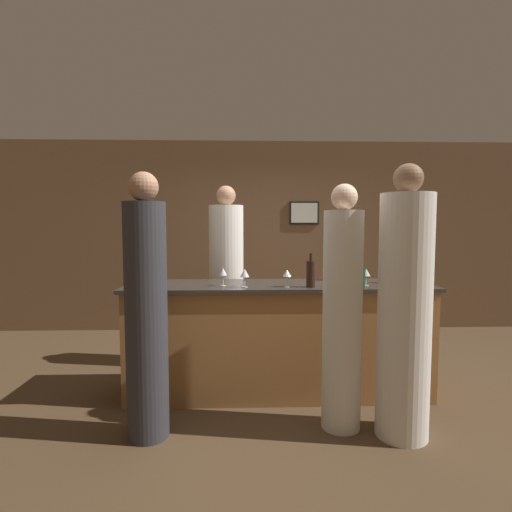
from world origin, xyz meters
The scene contains 16 objects.
ground_plane centered at (0.00, 0.00, 0.00)m, with size 14.00×14.00×0.00m, color #4C3823.
back_wall centered at (0.00, 2.34, 1.40)m, with size 8.00×0.08×2.80m.
bar_counter centered at (0.00, 0.00, 0.52)m, with size 2.78×0.69×1.03m.
bartender centered at (-0.51, 0.75, 0.93)m, with size 0.38×0.38×2.00m.
guest_0 centered at (0.43, -0.65, 0.88)m, with size 0.30×0.30×1.88m.
guest_1 centered at (-1.03, -0.74, 0.92)m, with size 0.30×0.30×1.95m.
guest_2 centered at (0.85, -0.79, 0.93)m, with size 0.38×0.38×2.00m.
wine_bottle_0 centered at (0.67, -0.29, 1.14)m, with size 0.08×0.08×0.29m.
wine_bottle_1 centered at (0.26, -0.20, 1.15)m, with size 0.08×0.08×0.30m.
ice_bucket centered at (0.63, 0.24, 1.12)m, with size 0.16×0.16×0.18m.
wine_glass_0 centered at (-0.31, -0.19, 1.15)m, with size 0.08×0.08×0.16m.
wine_glass_1 centered at (0.99, 0.02, 1.14)m, with size 0.08×0.08×0.15m.
wine_glass_2 centered at (-0.50, -0.11, 1.15)m, with size 0.07×0.07×0.16m.
wine_glass_3 centered at (0.06, -0.20, 1.15)m, with size 0.08×0.08×0.15m.
wine_glass_4 centered at (-1.09, -0.27, 1.16)m, with size 0.08×0.08×0.17m.
wine_glass_5 centered at (0.77, -0.14, 1.14)m, with size 0.07×0.07×0.15m.
Camera 1 is at (-0.33, -3.63, 1.57)m, focal length 28.00 mm.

